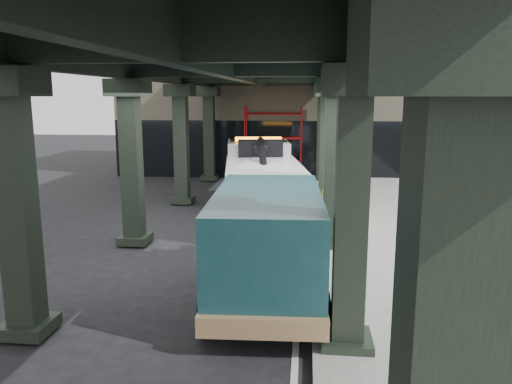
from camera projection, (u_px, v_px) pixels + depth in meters
The scene contains 8 objects.
ground at pixel (235, 270), 13.13m from camera, with size 90.00×90.00×0.00m, color black.
sidewalk at pixel (396, 250), 14.61m from camera, with size 5.00×40.00×0.15m, color gray.
lane_stripe at pixel (301, 249), 14.91m from camera, with size 0.12×38.00×0.01m, color silver.
viaduct at pixel (229, 62), 14.09m from camera, with size 7.40×32.00×6.40m.
building at pixel (311, 104), 31.71m from camera, with size 22.00×10.00×8.00m, color #C6B793.
scaffolding at pixel (273, 141), 27.04m from camera, with size 3.08×0.88×4.00m.
tow_truck at pixel (261, 177), 19.18m from camera, with size 3.74×9.33×2.98m.
towed_van at pixel (268, 240), 11.20m from camera, with size 2.71×6.25×2.49m.
Camera 1 is at (1.84, -12.38, 4.50)m, focal length 35.00 mm.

